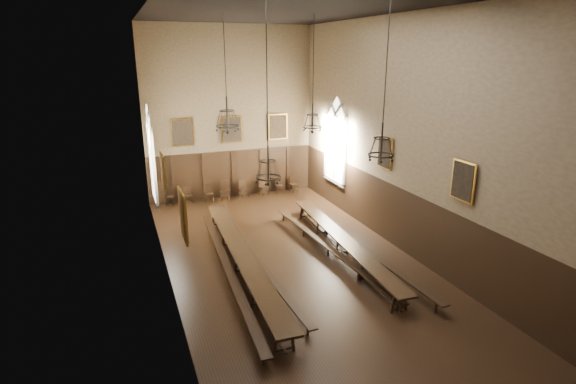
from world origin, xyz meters
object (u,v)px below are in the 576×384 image
chair_4 (244,192)px  chandelier_back_right (312,119)px  chair_0 (170,200)px  chair_6 (279,188)px  table_right (342,246)px  chair_7 (294,187)px  chair_1 (189,198)px  chair_2 (209,196)px  bench_right_outer (354,244)px  table_left (242,262)px  chair_5 (264,190)px  bench_right_inner (328,250)px  chandelier_front_right (382,145)px  bench_left_inner (258,265)px  bench_left_outer (228,270)px  chair_3 (225,194)px  chandelier_front_left (268,164)px  chandelier_back_left (227,119)px

chair_4 → chandelier_back_right: 7.83m
chair_0 → chair_6: (6.04, -0.01, 0.00)m
table_right → chandelier_back_right: chandelier_back_right is taller
chair_0 → chair_7: size_ratio=1.00×
chair_1 → chair_2: chair_2 is taller
bench_right_outer → chair_7: (0.79, 8.42, -0.03)m
bench_right_outer → chair_6: 8.47m
table_left → chair_5: (3.60, 8.61, -0.13)m
bench_right_inner → chair_0: chair_0 is taller
table_left → chandelier_front_right: 6.44m
bench_left_inner → bench_right_inner: 2.93m
bench_left_outer → chair_4: size_ratio=11.24×
table_right → chair_4: bearing=100.4°
chair_1 → chandelier_front_right: chandelier_front_right is taller
bench_left_outer → chair_7: (5.99, 8.80, -0.03)m
bench_left_outer → chair_5: 9.73m
table_left → table_right: 4.04m
chair_5 → chair_3: bearing=161.7°
bench_right_outer → chair_0: 10.46m
chair_3 → chair_7: 4.01m
table_right → chandelier_front_left: size_ratio=1.87×
bench_left_outer → chair_6: chair_6 is taller
bench_left_outer → chandelier_front_right: 6.81m
chair_1 → chair_2: size_ratio=0.96×
table_left → chair_1: (-0.52, 8.62, -0.15)m
chair_1 → chair_2: bearing=-10.5°
chair_0 → chair_5: chair_5 is taller
chair_4 → chair_6: (2.09, 0.01, -0.01)m
bench_left_inner → bench_right_inner: size_ratio=0.98×
chair_0 → chair_3: 2.90m
table_left → chair_3: size_ratio=10.25×
bench_right_outer → chair_4: 8.74m
chair_1 → table_left: bearing=-93.5°
table_right → chair_3: 8.88m
chair_5 → bench_right_inner: bearing=-110.4°
chair_7 → chandelier_front_right: 12.28m
chair_0 → chair_4: 3.95m
bench_left_outer → chair_1: (0.06, 8.80, -0.04)m
bench_left_outer → chair_0: (-0.91, 8.86, -0.03)m
chair_1 → chair_5: 4.12m
bench_left_inner → chair_7: chair_7 is taller
bench_right_outer → chair_3: (-3.22, 8.36, 0.01)m
table_left → chair_0: size_ratio=11.82×
bench_right_outer → chandelier_back_left: bearing=148.0°
bench_right_outer → bench_left_outer: bearing=-175.9°
chandelier_back_left → chair_3: bearing=79.4°
bench_right_inner → chair_2: size_ratio=10.36×
bench_right_inner → chandelier_front_right: chandelier_front_right is taller
bench_left_inner → chair_4: bearing=77.7°
bench_left_outer → chair_1: chair_1 is taller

